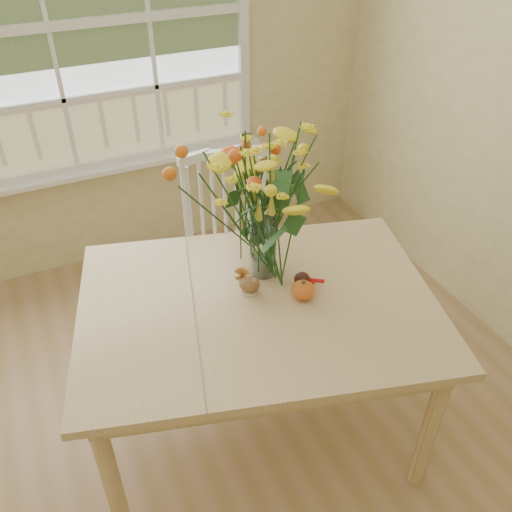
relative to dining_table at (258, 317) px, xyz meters
name	(u,v)px	position (x,y,z in m)	size (l,w,h in m)	color
wall_back	(55,63)	(-0.45, 1.72, 0.65)	(4.00, 0.02, 2.70)	#CABF81
window	(48,30)	(-0.45, 1.68, 0.83)	(2.42, 0.12, 1.74)	silver
dining_table	(258,317)	(0.00, 0.00, 0.00)	(1.69, 1.40, 0.79)	tan
windsor_chair	(231,238)	(0.19, 0.76, -0.12)	(0.55, 0.53, 1.04)	white
flower_vase	(263,195)	(0.10, 0.17, 0.48)	(0.55, 0.55, 0.65)	white
pumpkin	(303,291)	(0.18, -0.06, 0.13)	(0.10, 0.10, 0.08)	orange
turkey_figurine	(249,284)	(-0.01, 0.07, 0.14)	(0.11, 0.11, 0.11)	#CCB78C
dark_gourd	(302,280)	(0.21, 0.01, 0.12)	(0.13, 0.09, 0.06)	#38160F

